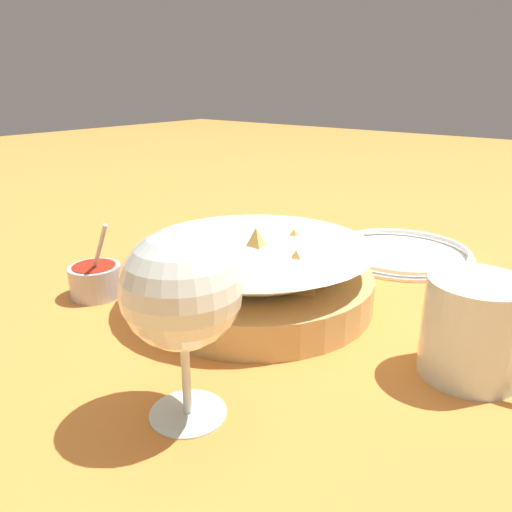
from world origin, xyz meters
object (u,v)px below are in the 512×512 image
Objects in this scene: sauce_cup at (95,279)px; side_plate at (401,252)px; beer_mug at (474,332)px; wine_glass at (182,294)px; food_basket at (256,276)px.

side_plate is at bearing 57.63° from sauce_cup.
sauce_cup is 0.79× the size of beer_mug.
beer_mug is at bearing 51.64° from wine_glass.
wine_glass is at bearing -65.98° from food_basket.
beer_mug is at bearing 14.53° from sauce_cup.
sauce_cup is 0.63× the size of wine_glass.
beer_mug is 0.59× the size of side_plate.
food_basket reaches higher than beer_mug.
wine_glass reaches higher than food_basket.
food_basket is 0.23m from wine_glass.
food_basket is 0.24m from beer_mug.
beer_mug is 0.32m from side_plate.
side_plate is (0.07, 0.26, -0.03)m from food_basket.
sauce_cup is 0.43m from side_plate.
sauce_cup reaches higher than side_plate.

